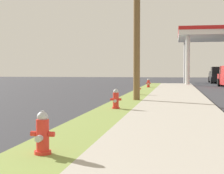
{
  "coord_description": "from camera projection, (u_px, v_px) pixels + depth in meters",
  "views": [
    {
      "loc": [
        2.98,
        -0.46,
        1.56
      ],
      "look_at": [
        0.61,
        12.92,
        0.92
      ],
      "focal_mm": 57.8,
      "sensor_mm": 36.0,
      "label": 1
    }
  ],
  "objects": [
    {
      "name": "fire_hydrant_nearest",
      "position": [
        43.0,
        135.0,
        6.16
      ],
      "size": [
        0.42,
        0.38,
        0.74
      ],
      "color": "red",
      "rests_on": "grass_verge"
    },
    {
      "name": "fire_hydrant_fourth",
      "position": [
        148.0,
        83.0,
        30.35
      ],
      "size": [
        0.42,
        0.37,
        0.74
      ],
      "color": "red",
      "rests_on": "grass_verge"
    },
    {
      "name": "truck_black_at_forecourt",
      "position": [
        219.0,
        76.0,
        43.62
      ],
      "size": [
        2.22,
        5.44,
        1.97
      ],
      "color": "black",
      "rests_on": "ground"
    },
    {
      "name": "fire_hydrant_third",
      "position": [
        137.0,
        89.0,
        21.29
      ],
      "size": [
        0.42,
        0.37,
        0.74
      ],
      "color": "red",
      "rests_on": "grass_verge"
    },
    {
      "name": "fire_hydrant_second",
      "position": [
        116.0,
        100.0,
        13.47
      ],
      "size": [
        0.42,
        0.38,
        0.74
      ],
      "color": "red",
      "rests_on": "grass_verge"
    },
    {
      "name": "utility_pole_midground",
      "position": [
        137.0,
        13.0,
        17.28
      ],
      "size": [
        0.34,
        1.4,
        8.22
      ],
      "color": "brown",
      "rests_on": "grass_verge"
    }
  ]
}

